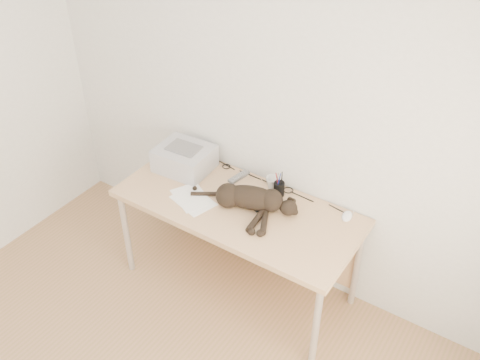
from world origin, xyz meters
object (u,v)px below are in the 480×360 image
Objects in this scene: mouse at (347,215)px; mug at (273,183)px; printer at (185,158)px; cat at (248,199)px; desk at (245,214)px; pen_cup at (279,189)px.

mug is at bearing 170.06° from mouse.
printer is 0.62m from cat.
mouse is at bearing 6.87° from printer.
mug is at bearing 66.19° from cat.
cat reaches higher than mug.
printer reaches higher than mouse.
desk is 14.76× the size of mouse.
mouse is (0.47, 0.04, -0.03)m from pen_cup.
desk is at bearing -137.79° from pen_cup.
cat is 0.27m from mug.
mug reaches higher than mouse.
mouse is at bearing 5.02° from pen_cup.
mouse reaches higher than desk.
pen_cup reaches higher than printer.
printer is at bearing -171.90° from pen_cup.
desk is at bearing -116.26° from mug.
printer is 2.11× the size of pen_cup.
mouse is at bearing 0.00° from mug.
cat is 0.25m from pen_cup.
cat is 6.61× the size of mouse.
pen_cup reaches higher than mug.
cat is (0.60, -0.12, -0.01)m from printer.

